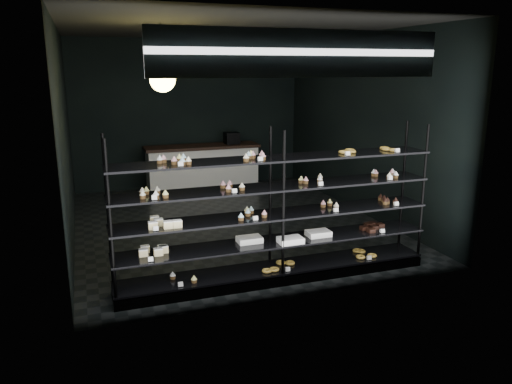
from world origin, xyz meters
The scene contains 5 objects.
room centered at (0.00, 0.00, 1.60)m, with size 5.01×6.01×3.20m.
display_shelf centered at (-0.10, -2.45, 0.63)m, with size 4.00×0.50×1.91m.
signage centered at (0.00, -2.93, 2.75)m, with size 3.30×0.05×0.50m.
pendant_lamp centered at (-1.17, -0.95, 2.45)m, with size 0.35×0.35×0.91m.
service_counter centered at (0.16, 2.50, 0.50)m, with size 2.45×0.65×1.23m.
Camera 1 is at (-2.26, -7.91, 2.61)m, focal length 35.00 mm.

